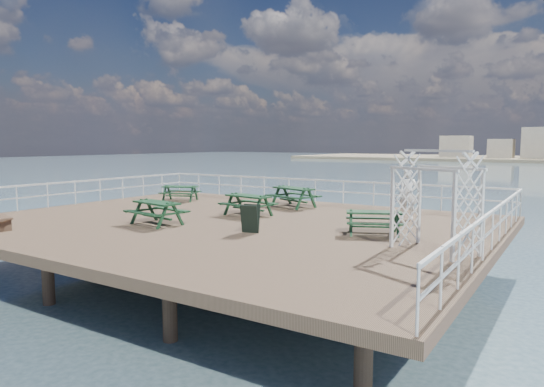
{
  "coord_description": "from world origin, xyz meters",
  "views": [
    {
      "loc": [
        10.76,
        -13.76,
        2.83
      ],
      "look_at": [
        1.86,
        0.1,
        1.1
      ],
      "focal_mm": 32.0,
      "sensor_mm": 36.0,
      "label": 1
    }
  ],
  "objects_px": {
    "picnic_table_d": "(248,201)",
    "person": "(408,194)",
    "trellis_arbor": "(435,207)",
    "picnic_table_c": "(374,218)",
    "picnic_table_a": "(180,190)",
    "picnic_table_b": "(293,193)",
    "picnic_table_e": "(157,208)",
    "flat_bench_near": "(1,219)"
  },
  "relations": [
    {
      "from": "picnic_table_d",
      "to": "person",
      "type": "height_order",
      "value": "person"
    },
    {
      "from": "trellis_arbor",
      "to": "picnic_table_c",
      "type": "bearing_deg",
      "value": 171.86
    },
    {
      "from": "picnic_table_c",
      "to": "picnic_table_a",
      "type": "bearing_deg",
      "value": 139.04
    },
    {
      "from": "picnic_table_b",
      "to": "picnic_table_e",
      "type": "distance_m",
      "value": 6.8
    },
    {
      "from": "picnic_table_e",
      "to": "picnic_table_b",
      "type": "bearing_deg",
      "value": 85.41
    },
    {
      "from": "trellis_arbor",
      "to": "picnic_table_b",
      "type": "bearing_deg",
      "value": 168.01
    },
    {
      "from": "picnic_table_a",
      "to": "picnic_table_d",
      "type": "distance_m",
      "value": 5.98
    },
    {
      "from": "picnic_table_b",
      "to": "person",
      "type": "height_order",
      "value": "person"
    },
    {
      "from": "picnic_table_a",
      "to": "picnic_table_c",
      "type": "relative_size",
      "value": 0.98
    },
    {
      "from": "picnic_table_b",
      "to": "flat_bench_near",
      "type": "bearing_deg",
      "value": -99.32
    },
    {
      "from": "picnic_table_c",
      "to": "picnic_table_e",
      "type": "height_order",
      "value": "picnic_table_e"
    },
    {
      "from": "picnic_table_a",
      "to": "trellis_arbor",
      "type": "height_order",
      "value": "trellis_arbor"
    },
    {
      "from": "picnic_table_d",
      "to": "person",
      "type": "xyz_separation_m",
      "value": [
        5.49,
        2.57,
        0.35
      ]
    },
    {
      "from": "picnic_table_d",
      "to": "trellis_arbor",
      "type": "relative_size",
      "value": 0.78
    },
    {
      "from": "person",
      "to": "picnic_table_c",
      "type": "bearing_deg",
      "value": -111.52
    },
    {
      "from": "picnic_table_a",
      "to": "picnic_table_e",
      "type": "distance_m",
      "value": 6.92
    },
    {
      "from": "flat_bench_near",
      "to": "person",
      "type": "xyz_separation_m",
      "value": [
        10.61,
        9.36,
        0.6
      ]
    },
    {
      "from": "picnic_table_e",
      "to": "trellis_arbor",
      "type": "xyz_separation_m",
      "value": [
        9.19,
        0.92,
        0.6
      ]
    },
    {
      "from": "flat_bench_near",
      "to": "person",
      "type": "relative_size",
      "value": 0.84
    },
    {
      "from": "picnic_table_d",
      "to": "person",
      "type": "bearing_deg",
      "value": 33.98
    },
    {
      "from": "picnic_table_b",
      "to": "picnic_table_d",
      "type": "distance_m",
      "value": 3.19
    },
    {
      "from": "flat_bench_near",
      "to": "picnic_table_e",
      "type": "bearing_deg",
      "value": 59.09
    },
    {
      "from": "picnic_table_a",
      "to": "flat_bench_near",
      "type": "relative_size",
      "value": 1.3
    },
    {
      "from": "picnic_table_c",
      "to": "picnic_table_e",
      "type": "bearing_deg",
      "value": 173.62
    },
    {
      "from": "picnic_table_b",
      "to": "trellis_arbor",
      "type": "bearing_deg",
      "value": -18.26
    },
    {
      "from": "trellis_arbor",
      "to": "person",
      "type": "height_order",
      "value": "trellis_arbor"
    },
    {
      "from": "picnic_table_d",
      "to": "trellis_arbor",
      "type": "bearing_deg",
      "value": -8.97
    },
    {
      "from": "flat_bench_near",
      "to": "picnic_table_d",
      "type": "bearing_deg",
      "value": 69.41
    },
    {
      "from": "flat_bench_near",
      "to": "picnic_table_c",
      "type": "bearing_deg",
      "value": 44.71
    },
    {
      "from": "picnic_table_b",
      "to": "picnic_table_c",
      "type": "xyz_separation_m",
      "value": [
        5.35,
        -4.25,
        -0.1
      ]
    },
    {
      "from": "picnic_table_c",
      "to": "flat_bench_near",
      "type": "distance_m",
      "value": 12.11
    },
    {
      "from": "picnic_table_a",
      "to": "person",
      "type": "height_order",
      "value": "person"
    },
    {
      "from": "picnic_table_b",
      "to": "picnic_table_e",
      "type": "height_order",
      "value": "picnic_table_b"
    },
    {
      "from": "picnic_table_e",
      "to": "trellis_arbor",
      "type": "relative_size",
      "value": 0.78
    },
    {
      "from": "picnic_table_a",
      "to": "picnic_table_b",
      "type": "relative_size",
      "value": 0.85
    },
    {
      "from": "picnic_table_e",
      "to": "flat_bench_near",
      "type": "height_order",
      "value": "picnic_table_e"
    },
    {
      "from": "picnic_table_b",
      "to": "flat_bench_near",
      "type": "relative_size",
      "value": 1.54
    },
    {
      "from": "picnic_table_a",
      "to": "picnic_table_c",
      "type": "xyz_separation_m",
      "value": [
        11.13,
        -3.19,
        -0.0
      ]
    },
    {
      "from": "picnic_table_b",
      "to": "picnic_table_d",
      "type": "relative_size",
      "value": 1.16
    },
    {
      "from": "picnic_table_b",
      "to": "picnic_table_e",
      "type": "bearing_deg",
      "value": -85.28
    },
    {
      "from": "person",
      "to": "picnic_table_e",
      "type": "bearing_deg",
      "value": -161.57
    },
    {
      "from": "picnic_table_c",
      "to": "person",
      "type": "relative_size",
      "value": 1.12
    }
  ]
}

